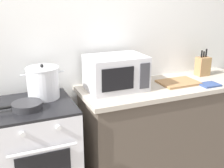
# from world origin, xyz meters

# --- Properties ---
(back_wall) EXTENTS (4.40, 0.10, 2.50)m
(back_wall) POSITION_xyz_m (0.30, 0.97, 1.25)
(back_wall) COLOR silver
(back_wall) RESTS_ON ground_plane
(lower_cabinet_right) EXTENTS (1.64, 0.56, 0.88)m
(lower_cabinet_right) POSITION_xyz_m (0.90, 0.62, 0.44)
(lower_cabinet_right) COLOR #4C4238
(lower_cabinet_right) RESTS_ON ground_plane
(countertop_right) EXTENTS (1.70, 0.60, 0.04)m
(countertop_right) POSITION_xyz_m (0.90, 0.62, 0.90)
(countertop_right) COLOR #ADA393
(countertop_right) RESTS_ON lower_cabinet_right
(stove) EXTENTS (0.60, 0.64, 0.92)m
(stove) POSITION_xyz_m (-0.35, 0.60, 0.46)
(stove) COLOR silver
(stove) RESTS_ON ground_plane
(stock_pot) EXTENTS (0.34, 0.26, 0.28)m
(stock_pot) POSITION_xyz_m (-0.25, 0.72, 1.05)
(stock_pot) COLOR silver
(stock_pot) RESTS_ON stove
(frying_pan) EXTENTS (0.42, 0.22, 0.05)m
(frying_pan) POSITION_xyz_m (-0.41, 0.52, 0.95)
(frying_pan) COLOR #28282B
(frying_pan) RESTS_ON stove
(microwave) EXTENTS (0.50, 0.37, 0.30)m
(microwave) POSITION_xyz_m (0.38, 0.68, 1.07)
(microwave) COLOR silver
(microwave) RESTS_ON countertop_right
(cutting_board) EXTENTS (0.36, 0.26, 0.02)m
(cutting_board) POSITION_xyz_m (0.98, 0.60, 0.93)
(cutting_board) COLOR #997047
(cutting_board) RESTS_ON countertop_right
(knife_block) EXTENTS (0.13, 0.10, 0.27)m
(knife_block) POSITION_xyz_m (1.38, 0.74, 1.02)
(knife_block) COLOR #997047
(knife_block) RESTS_ON countertop_right
(oven_mitt) EXTENTS (0.18, 0.14, 0.02)m
(oven_mitt) POSITION_xyz_m (1.21, 0.44, 0.93)
(oven_mitt) COLOR #33477A
(oven_mitt) RESTS_ON countertop_right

